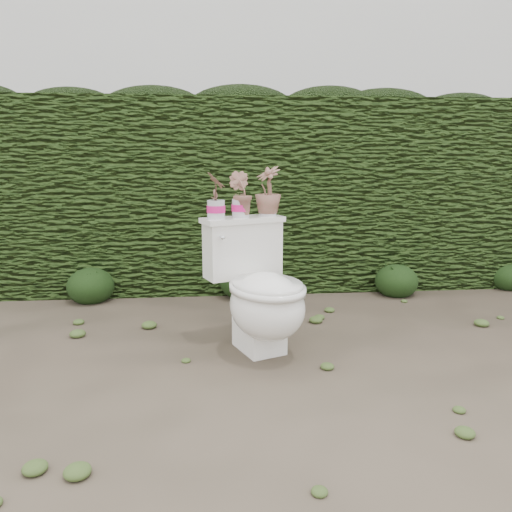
{
  "coord_description": "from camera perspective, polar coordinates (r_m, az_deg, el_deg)",
  "views": [
    {
      "loc": [
        -0.25,
        -2.89,
        1.15
      ],
      "look_at": [
        0.02,
        0.04,
        0.55
      ],
      "focal_mm": 35.0,
      "sensor_mm": 36.0,
      "label": 1
    }
  ],
  "objects": [
    {
      "name": "toilet",
      "position": [
        2.92,
        0.53,
        -4.28
      ],
      "size": [
        0.67,
        0.8,
        0.78
      ],
      "rotation": [
        0.0,
        0.0,
        0.38
      ],
      "color": "white",
      "rests_on": "ground"
    },
    {
      "name": "hedge",
      "position": [
        4.51,
        -2.03,
        7.06
      ],
      "size": [
        8.0,
        1.0,
        1.6
      ],
      "primitive_type": "cube",
      "color": "#334F1A",
      "rests_on": "ground"
    },
    {
      "name": "potted_plant_left",
      "position": [
        2.96,
        -4.61,
        6.76
      ],
      "size": [
        0.12,
        0.16,
        0.26
      ],
      "primitive_type": "imported",
      "rotation": [
        0.0,
        0.0,
        1.82
      ],
      "color": "#20672A",
      "rests_on": "toilet"
    },
    {
      "name": "potted_plant_right",
      "position": [
        3.11,
        1.37,
        7.29
      ],
      "size": [
        0.23,
        0.23,
        0.29
      ],
      "primitive_type": "imported",
      "rotation": [
        0.0,
        0.0,
        5.37
      ],
      "color": "#20672A",
      "rests_on": "toilet"
    },
    {
      "name": "liriope_clump_1",
      "position": [
        4.19,
        -18.39,
        -2.91
      ],
      "size": [
        0.37,
        0.37,
        0.3
      ],
      "primitive_type": "ellipsoid",
      "color": "#1D3412",
      "rests_on": "ground"
    },
    {
      "name": "liriope_clump_2",
      "position": [
        4.09,
        -1.31,
        -2.36
      ],
      "size": [
        0.42,
        0.42,
        0.34
      ],
      "primitive_type": "ellipsoid",
      "color": "#1D3412",
      "rests_on": "ground"
    },
    {
      "name": "potted_plant_center",
      "position": [
        3.03,
        -1.79,
        6.92
      ],
      "size": [
        0.18,
        0.18,
        0.26
      ],
      "primitive_type": "imported",
      "rotation": [
        0.0,
        0.0,
        2.56
      ],
      "color": "#20672A",
      "rests_on": "toilet"
    },
    {
      "name": "liriope_clump_4",
      "position": [
        4.88,
        26.92,
        -1.88
      ],
      "size": [
        0.31,
        0.31,
        0.25
      ],
      "primitive_type": "ellipsoid",
      "color": "#1D3412",
      "rests_on": "ground"
    },
    {
      "name": "ground",
      "position": [
        3.12,
        -0.26,
        -10.09
      ],
      "size": [
        60.0,
        60.0,
        0.0
      ],
      "primitive_type": "plane",
      "color": "brown",
      "rests_on": "ground"
    },
    {
      "name": "house_wall",
      "position": [
        8.97,
        0.27,
        16.96
      ],
      "size": [
        8.0,
        3.5,
        4.0
      ],
      "primitive_type": "cube",
      "color": "silver",
      "rests_on": "ground"
    },
    {
      "name": "liriope_clump_3",
      "position": [
        4.32,
        15.77,
        -2.43
      ],
      "size": [
        0.35,
        0.35,
        0.28
      ],
      "primitive_type": "ellipsoid",
      "color": "#1D3412",
      "rests_on": "ground"
    }
  ]
}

